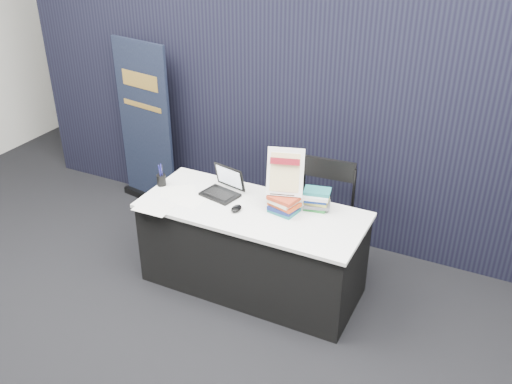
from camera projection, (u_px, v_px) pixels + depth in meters
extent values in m
plane|color=black|center=(220.00, 324.00, 4.41)|extent=(8.00, 8.00, 0.00)
cube|color=beige|center=(383.00, 3.00, 6.71)|extent=(8.00, 0.02, 3.50)
cube|color=black|center=(305.00, 112.00, 5.09)|extent=(6.00, 0.08, 2.40)
cube|color=black|center=(252.00, 250.00, 4.67)|extent=(1.76, 0.71, 0.72)
cube|color=white|center=(252.00, 210.00, 4.49)|extent=(1.80, 0.75, 0.03)
cube|color=black|center=(220.00, 195.00, 4.66)|extent=(0.33, 0.26, 0.02)
cube|color=black|center=(226.00, 177.00, 4.69)|extent=(0.30, 0.11, 0.20)
cube|color=silver|center=(225.00, 178.00, 4.68)|extent=(0.25, 0.09, 0.16)
ellipsoid|color=black|center=(236.00, 208.00, 4.45)|extent=(0.07, 0.12, 0.04)
cube|color=white|center=(178.00, 191.00, 4.73)|extent=(0.35, 0.32, 0.00)
cube|color=white|center=(154.00, 208.00, 4.49)|extent=(0.30, 0.21, 0.00)
cube|color=white|center=(187.00, 200.00, 4.60)|extent=(0.29, 0.23, 0.00)
cylinder|color=black|center=(161.00, 180.00, 4.80)|extent=(0.09, 0.09, 0.10)
cube|color=#1C6A6A|center=(283.00, 210.00, 4.43)|extent=(0.24, 0.21, 0.03)
cube|color=navy|center=(283.00, 207.00, 4.42)|extent=(0.24, 0.21, 0.03)
cube|color=#BE431A|center=(283.00, 204.00, 4.40)|extent=(0.24, 0.21, 0.03)
cube|color=beige|center=(283.00, 201.00, 4.39)|extent=(0.24, 0.21, 0.03)
cube|color=#A03219|center=(283.00, 197.00, 4.37)|extent=(0.24, 0.21, 0.03)
cube|color=#1E732D|center=(316.00, 207.00, 4.47)|extent=(0.22, 0.19, 0.03)
cube|color=#58575D|center=(316.00, 204.00, 4.46)|extent=(0.22, 0.19, 0.03)
cube|color=#BBBB4B|center=(317.00, 201.00, 4.45)|extent=(0.22, 0.19, 0.03)
cube|color=navy|center=(317.00, 198.00, 4.44)|extent=(0.22, 0.19, 0.03)
cube|color=silver|center=(317.00, 195.00, 4.42)|extent=(0.22, 0.19, 0.03)
cube|color=#1C6A6A|center=(317.00, 192.00, 4.41)|extent=(0.22, 0.19, 0.03)
cube|color=black|center=(282.00, 195.00, 4.35)|extent=(0.18, 0.07, 0.01)
cylinder|color=black|center=(278.00, 176.00, 4.39)|extent=(0.04, 0.09, 0.27)
cylinder|color=black|center=(296.00, 180.00, 4.33)|extent=(0.04, 0.09, 0.27)
cube|color=white|center=(285.00, 172.00, 4.30)|extent=(0.30, 0.18, 0.36)
cube|color=beige|center=(285.00, 173.00, 4.30)|extent=(0.24, 0.14, 0.29)
cube|color=maroon|center=(285.00, 162.00, 4.25)|extent=(0.22, 0.08, 0.05)
cube|color=black|center=(151.00, 198.00, 6.10)|extent=(0.73, 0.22, 0.07)
cube|color=black|center=(145.00, 126.00, 5.72)|extent=(0.68, 0.14, 1.71)
cube|color=#B58938|center=(140.00, 81.00, 5.48)|extent=(0.47, 0.08, 0.15)
cube|color=#B58938|center=(142.00, 106.00, 5.60)|extent=(0.51, 0.09, 0.05)
cylinder|color=black|center=(282.00, 258.00, 4.75)|extent=(0.02, 0.02, 0.49)
cylinder|color=black|center=(331.00, 273.00, 4.58)|extent=(0.02, 0.02, 0.49)
cylinder|color=black|center=(302.00, 233.00, 5.10)|extent=(0.02, 0.02, 0.49)
cylinder|color=black|center=(349.00, 245.00, 4.93)|extent=(0.02, 0.02, 0.49)
cube|color=black|center=(317.00, 225.00, 4.71)|extent=(0.49, 0.49, 0.04)
cube|color=black|center=(330.00, 169.00, 4.68)|extent=(0.44, 0.06, 0.18)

